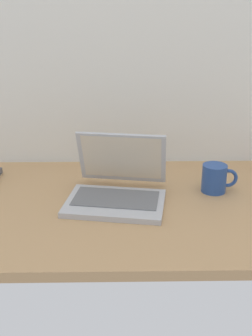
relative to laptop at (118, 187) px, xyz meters
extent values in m
cube|color=tan|center=(0.06, -0.03, -0.06)|extent=(1.60, 0.76, 0.03)
cube|color=#B2B5BA|center=(-0.01, -0.05, -0.04)|extent=(0.34, 0.27, 0.02)
cube|color=slate|center=(-0.01, -0.03, -0.03)|extent=(0.29, 0.18, 0.00)
cube|color=#B2B5BA|center=(0.02, 0.09, 0.07)|extent=(0.31, 0.13, 0.19)
cube|color=beige|center=(0.01, 0.09, 0.07)|extent=(0.28, 0.11, 0.17)
cylinder|color=#26478C|center=(0.33, 0.06, 0.00)|extent=(0.08, 0.08, 0.10)
torus|color=#26478C|center=(0.38, 0.06, 0.00)|extent=(0.07, 0.01, 0.07)
cylinder|color=brown|center=(0.33, 0.06, 0.05)|extent=(0.07, 0.07, 0.00)
camera|label=1|loc=(0.01, -1.26, 0.56)|focal=44.86mm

